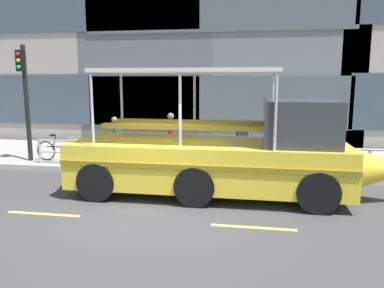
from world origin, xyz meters
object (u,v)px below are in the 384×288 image
Objects in this scene: pedestrian_near_stern at (115,134)px; pedestrian_mid_left at (242,138)px; traffic_light_pole at (25,92)px; leaned_bicycle at (59,151)px; pedestrian_mid_right at (171,132)px; duck_tour_boat at (228,155)px; pedestrian_near_bow at (335,138)px.

pedestrian_mid_left is at bearing -1.36° from pedestrian_near_stern.
leaned_bicycle is (1.09, 0.15, -2.10)m from traffic_light_pole.
traffic_light_pole reaches higher than pedestrian_mid_right.
duck_tour_boat reaches higher than pedestrian_mid_left.
pedestrian_near_bow is 1.07× the size of pedestrian_near_stern.
duck_tour_boat reaches higher than pedestrian_near_stern.
pedestrian_near_bow is at bearing 1.26° from pedestrian_mid_left.
duck_tour_boat is 4.11m from pedestrian_mid_right.
pedestrian_near_stern is (2.98, 0.74, -1.53)m from traffic_light_pole.
pedestrian_near_bow is 1.10× the size of pedestrian_mid_left.
pedestrian_mid_right is at bearing 12.05° from traffic_light_pole.
pedestrian_mid_right is (-5.61, 0.37, 0.02)m from pedestrian_near_bow.
pedestrian_near_stern is (-2.01, -0.32, -0.09)m from pedestrian_mid_right.
pedestrian_mid_right is at bearing 170.54° from pedestrian_mid_left.
pedestrian_near_stern is at bearing 178.64° from pedestrian_mid_left.
duck_tour_boat is 5.40× the size of pedestrian_near_bow.
pedestrian_mid_left is (7.59, 0.63, -1.56)m from traffic_light_pole.
pedestrian_near_bow is 7.63m from pedestrian_near_stern.
pedestrian_mid_left is 0.89× the size of pedestrian_mid_right.
traffic_light_pole is 2.44× the size of pedestrian_near_bow.
leaned_bicycle is at bearing -176.68° from pedestrian_near_bow.
pedestrian_near_bow is (9.52, 0.55, 0.63)m from leaned_bicycle.
duck_tour_boat is at bearing -35.12° from pedestrian_near_stern.
leaned_bicycle is 6.73m from duck_tour_boat.
pedestrian_near_bow is (3.28, 3.02, 0.10)m from duck_tour_boat.
pedestrian_near_bow is 0.98× the size of pedestrian_mid_right.
leaned_bicycle is 4.07m from pedestrian_mid_right.
traffic_light_pole reaches higher than pedestrian_near_bow.
pedestrian_near_bow is 5.63m from pedestrian_mid_right.
pedestrian_mid_right is (-2.33, 3.38, 0.12)m from duck_tour_boat.
pedestrian_near_stern is (-7.63, 0.04, -0.06)m from pedestrian_near_bow.
pedestrian_mid_left is at bearing 4.78° from traffic_light_pole.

